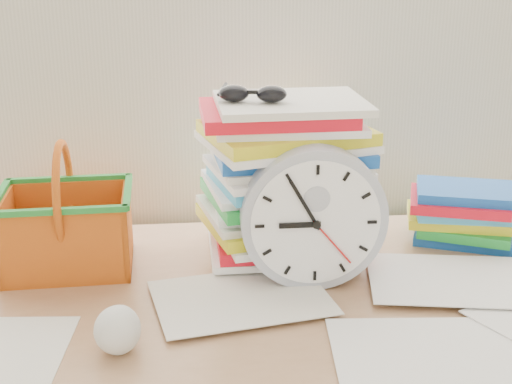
{
  "coord_description": "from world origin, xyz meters",
  "views": [
    {
      "loc": [
        -0.14,
        0.47,
        1.34
      ],
      "look_at": [
        -0.03,
        1.6,
        0.94
      ],
      "focal_mm": 50.0,
      "sensor_mm": 36.0,
      "label": 1
    }
  ],
  "objects_px": {
    "paper_stack": "(283,179)",
    "basket": "(65,207)",
    "clock": "(313,218)",
    "desk": "(271,330)",
    "book_stack": "(463,214)"
  },
  "relations": [
    {
      "from": "paper_stack",
      "to": "basket",
      "type": "height_order",
      "value": "paper_stack"
    },
    {
      "from": "clock",
      "to": "desk",
      "type": "bearing_deg",
      "value": -159.53
    },
    {
      "from": "book_stack",
      "to": "basket",
      "type": "distance_m",
      "value": 0.8
    },
    {
      "from": "desk",
      "to": "book_stack",
      "type": "relative_size",
      "value": 5.9
    },
    {
      "from": "book_stack",
      "to": "desk",
      "type": "bearing_deg",
      "value": -154.82
    },
    {
      "from": "book_stack",
      "to": "paper_stack",
      "type": "bearing_deg",
      "value": -175.17
    },
    {
      "from": "paper_stack",
      "to": "basket",
      "type": "bearing_deg",
      "value": -177.45
    },
    {
      "from": "desk",
      "to": "book_stack",
      "type": "height_order",
      "value": "book_stack"
    },
    {
      "from": "paper_stack",
      "to": "book_stack",
      "type": "height_order",
      "value": "paper_stack"
    },
    {
      "from": "paper_stack",
      "to": "clock",
      "type": "distance_m",
      "value": 0.14
    },
    {
      "from": "clock",
      "to": "basket",
      "type": "bearing_deg",
      "value": 165.17
    },
    {
      "from": "desk",
      "to": "book_stack",
      "type": "bearing_deg",
      "value": 25.18
    },
    {
      "from": "clock",
      "to": "basket",
      "type": "distance_m",
      "value": 0.46
    },
    {
      "from": "book_stack",
      "to": "basket",
      "type": "bearing_deg",
      "value": -176.36
    },
    {
      "from": "clock",
      "to": "book_stack",
      "type": "relative_size",
      "value": 1.09
    }
  ]
}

